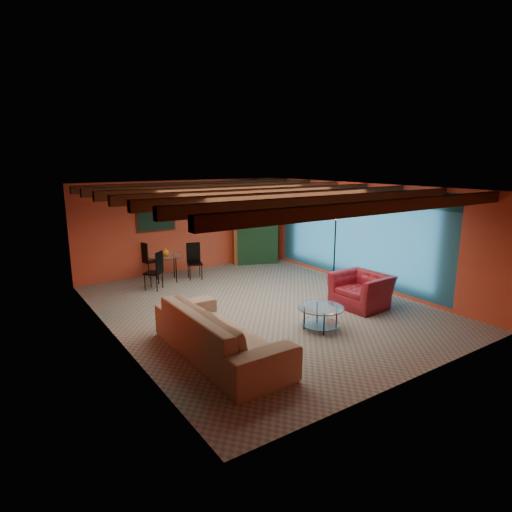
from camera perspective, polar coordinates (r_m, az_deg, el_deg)
room at (r=9.36m, az=0.31°, el=7.15°), size 6.52×8.01×2.71m
sofa at (r=7.32m, az=-4.87°, el=-10.15°), size 1.17×2.97×0.87m
armchair at (r=9.97m, az=13.94°, el=-4.50°), size 1.10×1.23×0.76m
coffee_table at (r=8.58m, az=8.64°, el=-8.19°), size 1.11×1.11×0.46m
dining_table at (r=11.92m, az=-11.97°, el=-0.95°), size 2.43×2.43×1.02m
armoire at (r=13.69m, az=-0.53°, el=3.69°), size 1.41×1.07×2.23m
floor_lamp at (r=11.46m, az=10.50°, el=0.99°), size 0.51×0.51×1.96m
ceiling_fan at (r=9.27m, az=0.70°, el=7.09°), size 1.50×1.50×0.44m
painting at (r=12.45m, az=-13.26°, el=4.92°), size 1.05×0.03×0.65m
potted_plant at (r=13.54m, az=-0.54°, el=9.38°), size 0.52×0.47×0.49m
vase at (r=11.79m, az=-12.11°, el=1.93°), size 0.20×0.20×0.21m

